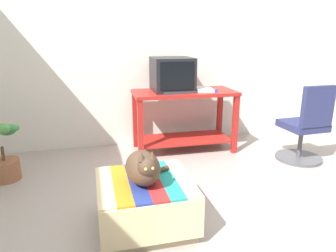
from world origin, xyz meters
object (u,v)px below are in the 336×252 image
Objects in this scene: tv_monitor at (172,75)px; book at (203,89)px; ottoman_with_blanket at (145,204)px; office_chair at (306,129)px; potted_plant at (2,156)px; stapler at (212,90)px; keyboard at (179,92)px; cat at (143,167)px; desk at (184,111)px.

book is (0.36, -0.11, -0.17)m from tv_monitor.
office_chair is at bearing 22.27° from ottoman_with_blanket.
stapler is (2.28, 0.21, 0.53)m from potted_plant.
tv_monitor is 0.84× the size of potted_plant.
tv_monitor is 0.57× the size of office_chair.
potted_plant is (-1.23, 1.13, 0.06)m from ottoman_with_blanket.
stapler is at bearing 5.34° from potted_plant.
keyboard is 0.45× the size of office_chair.
tv_monitor is 1.84m from ottoman_with_blanket.
cat is at bearing -119.38° from keyboard.
keyboard is 1.63m from ottoman_with_blanket.
stapler is (1.05, 1.34, 0.58)m from ottoman_with_blanket.
tv_monitor is 0.52m from stapler.
keyboard is (0.04, -0.19, -0.18)m from tv_monitor.
ottoman_with_blanket is at bearing 69.94° from cat.
stapler reaches higher than potted_plant.
desk is at bearing -22.22° from tv_monitor.
office_chair is at bearing -27.26° from keyboard.
desk reaches higher than ottoman_with_blanket.
keyboard is 0.40m from stapler.
desk is 2.07× the size of potted_plant.
stapler is at bearing -27.74° from desk.
keyboard is 1.49m from office_chair.
tv_monitor is (-0.14, 0.06, 0.44)m from desk.
stapler reaches higher than book.
ottoman_with_blanket is 1.75× the size of cat.
desk is at bearing 63.25° from ottoman_with_blanket.
office_chair reaches higher than cat.
tv_monitor is at bearing 65.27° from cat.
stapler is at bearing -9.46° from keyboard.
potted_plant is at bearing -176.49° from keyboard.
book reaches higher than keyboard.
book is at bearing 9.55° from keyboard.
keyboard is at bearing 119.28° from stapler.
cat is 0.44× the size of office_chair.
cat reaches higher than ottoman_with_blanket.
desk is 1.82× the size of ottoman_with_blanket.
desk is 1.40× the size of office_chair.
tv_monitor is 1.26× the size of keyboard.
stapler reaches higher than ottoman_with_blanket.
desk is 2.04m from potted_plant.
book is at bearing -15.21° from tv_monitor.
ottoman_with_blanket is (-0.76, -1.50, -0.32)m from desk.
office_chair reaches higher than stapler.
stapler is at bearing 51.78° from ottoman_with_blanket.
ottoman_with_blanket is (-0.98, -1.46, -0.58)m from book.
book is 2.30m from potted_plant.
tv_monitor is 0.42m from book.
keyboard is 1.41× the size of book.
desk is 2.47× the size of tv_monitor.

